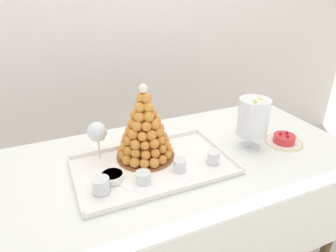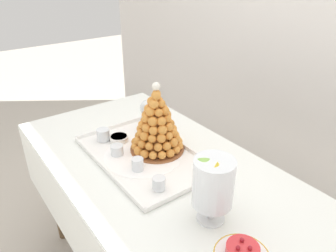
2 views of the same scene
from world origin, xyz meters
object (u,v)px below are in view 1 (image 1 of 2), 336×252
at_px(dessert_cup_mid_right, 213,158).
at_px(wine_glass, 97,133).
at_px(creme_brulee_ramekin, 112,176).
at_px(macaron_goblet, 253,118).
at_px(dessert_cup_mid_left, 143,178).
at_px(fruit_tart_plate, 284,140).
at_px(serving_tray, 153,166).
at_px(croquembouche, 145,130).
at_px(dessert_cup_centre, 180,166).
at_px(dessert_cup_left, 101,186).

distance_m(dessert_cup_mid_right, wine_glass, 0.49).
height_order(creme_brulee_ramekin, macaron_goblet, macaron_goblet).
bearing_deg(dessert_cup_mid_left, fruit_tart_plate, 2.61).
distance_m(serving_tray, croquembouche, 0.15).
bearing_deg(serving_tray, dessert_cup_centre, -43.36).
distance_m(creme_brulee_ramekin, wine_glass, 0.21).
distance_m(dessert_cup_left, dessert_cup_mid_left, 0.15).
distance_m(croquembouche, fruit_tart_plate, 0.67).
relative_size(croquembouche, macaron_goblet, 1.30).
distance_m(croquembouche, macaron_goblet, 0.48).
relative_size(creme_brulee_ramekin, wine_glass, 0.51).
height_order(dessert_cup_left, macaron_goblet, macaron_goblet).
distance_m(fruit_tart_plate, wine_glass, 0.85).
distance_m(creme_brulee_ramekin, macaron_goblet, 0.65).
height_order(dessert_cup_left, creme_brulee_ramekin, dessert_cup_left).
bearing_deg(creme_brulee_ramekin, serving_tray, 8.17).
relative_size(serving_tray, dessert_cup_centre, 11.80).
bearing_deg(macaron_goblet, fruit_tart_plate, -11.24).
xyz_separation_m(serving_tray, croquembouche, (-0.01, 0.08, 0.13)).
bearing_deg(serving_tray, macaron_goblet, -2.80).
bearing_deg(wine_glass, dessert_cup_mid_left, -65.43).
bearing_deg(fruit_tart_plate, creme_brulee_ramekin, 177.77).
distance_m(macaron_goblet, fruit_tart_plate, 0.22).
distance_m(dessert_cup_mid_right, fruit_tart_plate, 0.40).
xyz_separation_m(dessert_cup_mid_left, dessert_cup_mid_right, (0.31, 0.01, 0.00)).
bearing_deg(fruit_tart_plate, macaron_goblet, 168.76).
height_order(creme_brulee_ramekin, wine_glass, wine_glass).
distance_m(croquembouche, dessert_cup_mid_right, 0.31).
xyz_separation_m(dessert_cup_centre, fruit_tart_plate, (0.55, 0.02, -0.02)).
xyz_separation_m(croquembouche, macaron_goblet, (0.47, -0.10, 0.01)).
relative_size(croquembouche, dessert_cup_mid_right, 6.38).
bearing_deg(croquembouche, wine_glass, 158.07).
relative_size(dessert_cup_left, dessert_cup_mid_right, 1.22).
height_order(macaron_goblet, fruit_tart_plate, macaron_goblet).
height_order(croquembouche, macaron_goblet, croquembouche).
relative_size(serving_tray, fruit_tart_plate, 3.64).
xyz_separation_m(dessert_cup_mid_left, dessert_cup_centre, (0.16, 0.01, 0.00)).
relative_size(dessert_cup_mid_left, fruit_tart_plate, 0.33).
bearing_deg(dessert_cup_left, wine_glass, 79.31).
xyz_separation_m(creme_brulee_ramekin, fruit_tart_plate, (0.81, -0.03, -0.01)).
height_order(dessert_cup_centre, macaron_goblet, macaron_goblet).
height_order(dessert_cup_mid_left, macaron_goblet, macaron_goblet).
distance_m(dessert_cup_mid_right, creme_brulee_ramekin, 0.41).
bearing_deg(wine_glass, fruit_tart_plate, -14.31).
relative_size(dessert_cup_centre, wine_glass, 0.31).
distance_m(serving_tray, dessert_cup_mid_right, 0.25).
bearing_deg(croquembouche, dessert_cup_left, -144.46).
height_order(croquembouche, dessert_cup_left, croquembouche).
distance_m(dessert_cup_centre, creme_brulee_ramekin, 0.26).
bearing_deg(serving_tray, dessert_cup_mid_right, -18.12).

